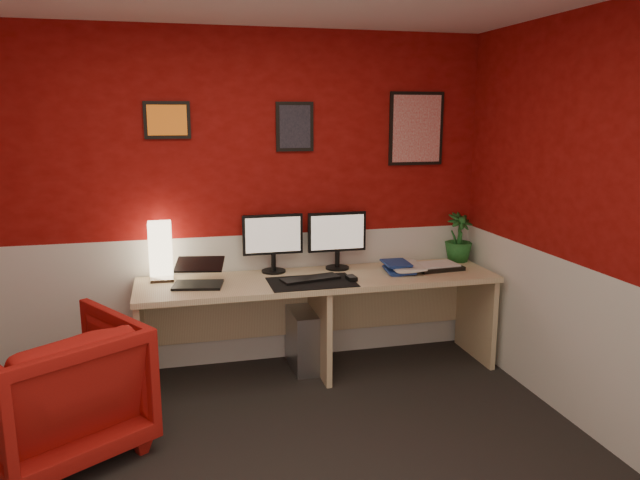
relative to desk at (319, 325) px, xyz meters
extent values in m
cube|color=maroon|center=(-0.65, 0.34, 0.89)|extent=(4.00, 0.01, 2.50)
cube|color=maroon|center=(-0.65, -3.16, 0.89)|extent=(4.00, 0.01, 2.50)
cube|color=maroon|center=(1.35, -1.41, 0.89)|extent=(0.01, 3.50, 2.50)
cube|color=silver|center=(-0.65, 0.34, 0.14)|extent=(4.00, 0.01, 1.00)
cube|color=silver|center=(1.35, -1.41, 0.14)|extent=(0.01, 3.50, 1.00)
cube|color=tan|center=(0.00, 0.00, 0.00)|extent=(2.60, 0.65, 0.73)
cube|color=#FFE5B2|center=(-1.11, 0.20, 0.56)|extent=(0.16, 0.16, 0.40)
cube|color=black|center=(-0.87, -0.02, 0.47)|extent=(0.37, 0.29, 0.22)
cube|color=black|center=(-0.30, 0.23, 0.66)|extent=(0.45, 0.06, 0.58)
cube|color=black|center=(0.19, 0.21, 0.66)|extent=(0.45, 0.06, 0.58)
cube|color=black|center=(-0.09, -0.12, 0.37)|extent=(0.60, 0.38, 0.01)
cube|color=black|center=(-0.08, -0.07, 0.38)|extent=(0.44, 0.22, 0.02)
cube|color=black|center=(0.20, -0.14, 0.39)|extent=(0.07, 0.10, 0.03)
imported|color=navy|center=(0.52, 0.01, 0.38)|extent=(0.24, 0.30, 0.03)
imported|color=silver|center=(0.55, 0.02, 0.41)|extent=(0.26, 0.34, 0.02)
imported|color=navy|center=(0.51, 0.03, 0.43)|extent=(0.20, 0.26, 0.02)
cube|color=black|center=(0.93, 0.02, 0.38)|extent=(0.37, 0.28, 0.03)
imported|color=#19591E|center=(1.20, 0.21, 0.56)|extent=(0.27, 0.27, 0.39)
cube|color=#99999E|center=(-0.10, 0.12, -0.14)|extent=(0.21, 0.45, 0.45)
imported|color=#A61510|center=(-1.70, -0.72, 0.02)|extent=(1.15, 1.16, 0.77)
cube|color=orange|center=(-1.02, 0.33, 1.49)|extent=(0.32, 0.02, 0.26)
cube|color=black|center=(-0.11, 0.33, 1.44)|extent=(0.28, 0.02, 0.36)
cube|color=red|center=(0.86, 0.33, 1.42)|extent=(0.44, 0.02, 0.56)
camera|label=1|loc=(-1.03, -4.13, 1.53)|focal=34.14mm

